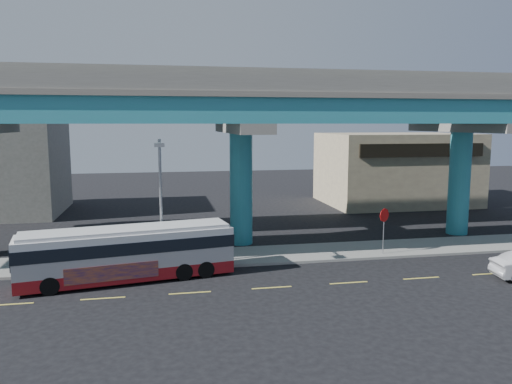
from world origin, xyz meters
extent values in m
plane|color=black|center=(0.00, 0.00, 0.00)|extent=(120.00, 120.00, 0.00)
cube|color=gray|center=(0.00, 5.50, 0.07)|extent=(70.00, 4.00, 0.15)
cube|color=#D8C64C|center=(-12.00, -0.30, 0.01)|extent=(2.00, 0.12, 0.01)
cube|color=#D8C64C|center=(-8.00, -0.30, 0.01)|extent=(2.00, 0.12, 0.01)
cube|color=#D8C64C|center=(-4.00, -0.30, 0.01)|extent=(2.00, 0.12, 0.01)
cube|color=#D8C64C|center=(0.00, -0.30, 0.01)|extent=(2.00, 0.12, 0.01)
cube|color=#D8C64C|center=(4.00, -0.30, 0.01)|extent=(2.00, 0.12, 0.01)
cube|color=#D8C64C|center=(8.00, -0.30, 0.01)|extent=(2.00, 0.12, 0.01)
cube|color=#D8C64C|center=(12.00, -0.30, 0.01)|extent=(2.00, 0.12, 0.01)
cylinder|color=teal|center=(0.00, 9.00, 3.70)|extent=(1.50, 1.50, 7.40)
cube|color=gray|center=(0.00, 9.00, 7.70)|extent=(2.00, 12.00, 0.60)
cube|color=gray|center=(0.00, 12.50, 8.60)|extent=(1.80, 5.00, 1.20)
cylinder|color=teal|center=(16.00, 9.00, 3.70)|extent=(1.50, 1.50, 7.40)
cube|color=gray|center=(16.00, 9.00, 7.70)|extent=(2.00, 12.00, 0.60)
cube|color=gray|center=(16.00, 12.50, 8.60)|extent=(1.80, 5.00, 1.20)
cube|color=teal|center=(0.00, 5.50, 8.70)|extent=(52.00, 5.00, 1.40)
cube|color=gray|center=(0.00, 5.50, 9.55)|extent=(52.00, 5.40, 0.30)
cube|color=gray|center=(0.00, 3.00, 10.10)|extent=(52.00, 0.25, 0.80)
cube|color=gray|center=(0.00, 8.00, 10.10)|extent=(52.00, 0.25, 0.80)
cube|color=teal|center=(0.00, 12.50, 9.90)|extent=(52.00, 5.00, 1.40)
cube|color=gray|center=(0.00, 12.50, 10.75)|extent=(52.00, 5.40, 0.30)
cube|color=gray|center=(0.00, 10.00, 11.30)|extent=(52.00, 0.25, 0.80)
cube|color=gray|center=(0.00, 15.00, 11.30)|extent=(52.00, 0.25, 0.80)
cube|color=tan|center=(18.00, 23.00, 3.50)|extent=(14.00, 10.00, 7.00)
cube|color=black|center=(18.00, 17.90, 5.60)|extent=(12.00, 0.25, 1.20)
cube|color=maroon|center=(-6.98, 2.27, 0.49)|extent=(10.89, 4.06, 0.62)
cube|color=#A5A5A9|center=(-6.98, 2.27, 1.47)|extent=(10.89, 4.06, 1.33)
cube|color=black|center=(-6.98, 2.27, 1.91)|extent=(10.96, 4.12, 0.62)
cube|color=silver|center=(-6.98, 2.27, 2.40)|extent=(10.89, 4.06, 0.36)
cube|color=silver|center=(-6.98, 2.27, 2.66)|extent=(10.45, 3.74, 0.18)
cube|color=black|center=(-1.71, 3.18, 1.78)|extent=(0.40, 2.00, 1.07)
cube|color=black|center=(-12.25, 1.35, 1.78)|extent=(0.40, 2.00, 1.07)
cube|color=#1C1354|center=(-7.66, 0.97, 0.82)|extent=(4.38, 0.81, 0.80)
cylinder|color=black|center=(-10.48, 0.62, 0.44)|extent=(0.92, 0.41, 0.89)
cylinder|color=black|center=(-10.83, 2.64, 0.44)|extent=(0.92, 0.41, 0.89)
cylinder|color=black|center=(-4.18, 1.72, 0.44)|extent=(0.92, 0.41, 0.89)
cylinder|color=black|center=(-4.53, 3.73, 0.44)|extent=(0.92, 0.41, 0.89)
cylinder|color=black|center=(-3.04, 1.92, 0.44)|extent=(0.92, 0.41, 0.89)
cylinder|color=black|center=(-3.39, 3.93, 0.44)|extent=(0.92, 0.41, 0.89)
cylinder|color=gray|center=(-5.25, 4.00, 3.67)|extent=(0.16, 0.16, 7.03)
cylinder|color=gray|center=(-5.25, 3.05, 6.99)|extent=(0.12, 1.90, 0.12)
cube|color=gray|center=(-5.25, 2.10, 6.95)|extent=(0.50, 0.70, 0.18)
cylinder|color=gray|center=(7.95, 4.20, 1.37)|extent=(0.06, 0.06, 2.44)
cylinder|color=#B20A0A|center=(7.95, 4.17, 2.53)|extent=(0.77, 0.40, 0.84)
camera|label=1|loc=(-5.25, -23.36, 8.04)|focal=35.00mm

